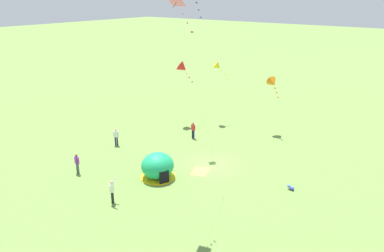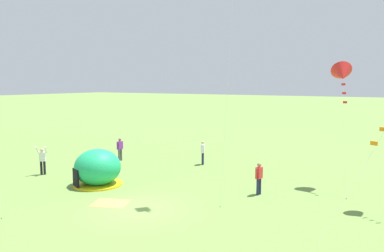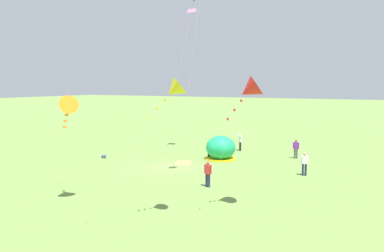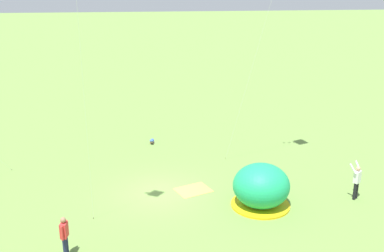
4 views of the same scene
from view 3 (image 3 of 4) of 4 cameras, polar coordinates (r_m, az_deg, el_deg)
name	(u,v)px [view 3 (image 3 of 4)]	position (r m, az deg, el deg)	size (l,w,h in m)	color
ground_plane	(173,167)	(30.40, -2.84, -6.23)	(300.00, 300.00, 0.00)	olive
popup_tent	(221,148)	(33.32, 4.39, -3.38)	(2.81, 2.81, 2.10)	#1EAD6B
picnic_blanket	(184,163)	(31.88, -1.30, -5.62)	(1.70, 1.30, 0.01)	gold
toddler_crawling	(104,156)	(34.71, -13.26, -4.51)	(0.31, 0.55, 0.32)	blue
person_near_tent	(304,163)	(28.53, 16.77, -5.36)	(0.36, 0.55, 1.72)	#1E2347
person_flying_kite	(240,141)	(37.73, 7.35, -2.26)	(0.72, 0.68, 1.89)	black
person_strolling	(296,148)	(34.78, 15.56, -3.24)	(0.30, 0.58, 1.72)	#4C4C51
person_watching_sky	(208,172)	(24.37, 2.43, -7.08)	(0.30, 0.58, 1.72)	#1E2347
kite_orange	(68,107)	(21.69, -18.42, 2.75)	(3.19, 4.54, 6.04)	silver
kite_red	(249,90)	(19.15, 8.74, 5.46)	(1.62, 3.23, 7.09)	silver
kite_pink	(190,16)	(37.49, -0.33, 16.36)	(3.33, 2.33, 14.02)	silver
kite_yellow	(174,90)	(17.67, -2.73, 5.50)	(3.05, 4.35, 6.97)	silver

